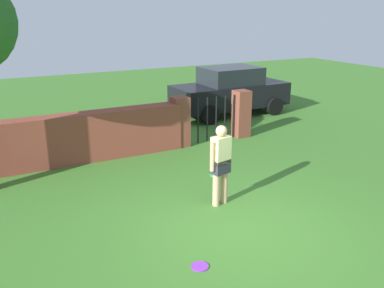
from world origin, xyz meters
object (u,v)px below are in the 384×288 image
Objects in this scene: car at (230,91)px; frisbee_purple at (200,266)px; frisbee_green at (215,175)px; person at (221,161)px.

car reaches higher than frisbee_purple.
car is at bearing 54.89° from frisbee_purple.
frisbee_green is 3.73m from frisbee_purple.
car is at bearing 43.06° from person.
car is 6.07m from frisbee_green.
frisbee_green is 1.00× the size of frisbee_purple.
frisbee_purple is (-1.40, -1.73, -0.89)m from person.
car is (4.19, 6.23, -0.04)m from person.
frisbee_purple is at bearing -126.49° from car.
car is 9.77m from frisbee_purple.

